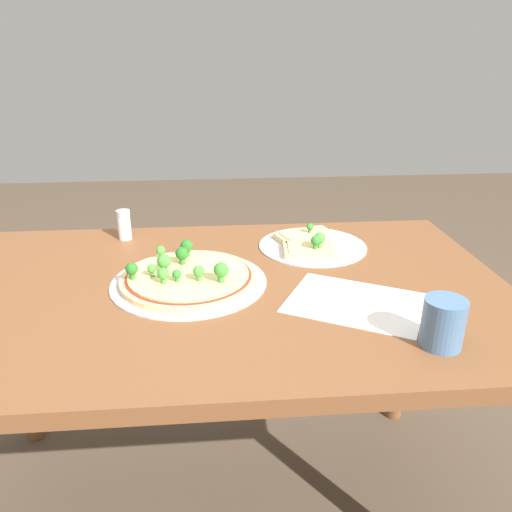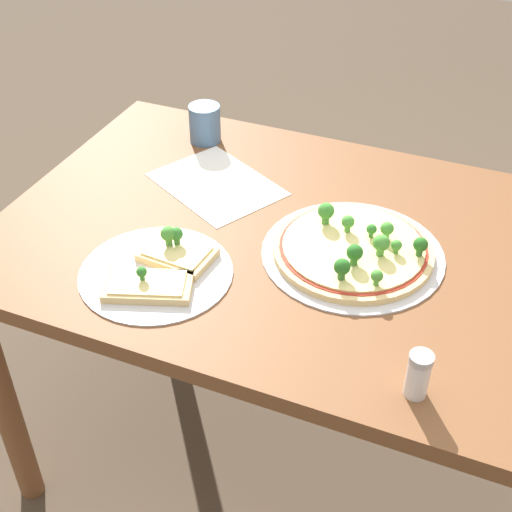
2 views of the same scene
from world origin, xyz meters
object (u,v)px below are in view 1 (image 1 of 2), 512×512
Objects in this scene: pizza_tray_slice at (310,243)px; condiment_shaker at (124,225)px; dining_table at (215,318)px; pizza_tray_whole at (188,277)px; drinking_cup at (443,323)px.

condiment_shaker reaches higher than pizza_tray_slice.
dining_table is 4.63× the size of pizza_tray_slice.
pizza_tray_whole is at bearing 31.33° from pizza_tray_slice.
dining_table is at bearing -34.87° from drinking_cup.
dining_table is at bearing 127.52° from condiment_shaker.
condiment_shaker reaches higher than pizza_tray_whole.
drinking_cup is (-0.48, 0.31, 0.03)m from pizza_tray_whole.
condiment_shaker is (0.19, -0.31, 0.03)m from pizza_tray_whole.
pizza_tray_slice is at bearing -148.67° from pizza_tray_whole.
dining_table is 0.12m from pizza_tray_whole.
condiment_shaker is (0.52, -0.11, 0.03)m from pizza_tray_slice.
pizza_tray_slice is 3.46× the size of condiment_shaker.
dining_table is 14.62× the size of drinking_cup.
dining_table is 16.03× the size of condiment_shaker.
pizza_tray_slice is at bearing -140.74° from dining_table.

